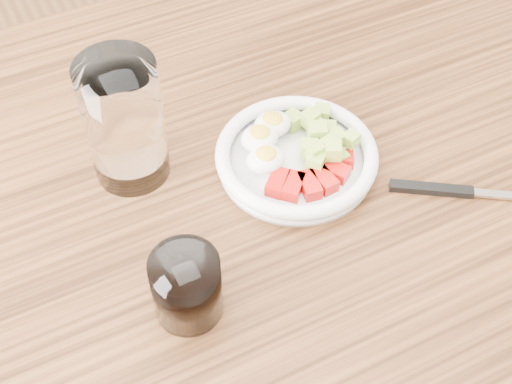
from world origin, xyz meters
TOP-DOWN VIEW (x-y plane):
  - dining_table at (0.00, 0.00)m, footprint 1.50×0.90m
  - bowl at (0.06, 0.05)m, footprint 0.19×0.19m
  - fork at (0.20, -0.07)m, footprint 0.17×0.12m
  - water_glass at (-0.11, 0.13)m, footprint 0.09×0.09m
  - coffee_glass at (-0.12, -0.07)m, footprint 0.07×0.07m

SIDE VIEW (x-z plane):
  - dining_table at x=0.00m, z-range 0.28..1.05m
  - fork at x=0.20m, z-range 0.77..0.78m
  - bowl at x=0.06m, z-range 0.76..0.81m
  - coffee_glass at x=-0.12m, z-range 0.77..0.85m
  - water_glass at x=-0.11m, z-range 0.77..0.92m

